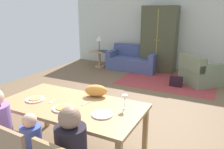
% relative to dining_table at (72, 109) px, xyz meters
% --- Properties ---
extents(ground_plane, '(7.15, 6.61, 0.02)m').
position_rel_dining_table_xyz_m(ground_plane, '(-0.02, 2.00, -0.70)').
color(ground_plane, brown).
extents(back_wall, '(7.15, 0.10, 2.70)m').
position_rel_dining_table_xyz_m(back_wall, '(-0.02, 5.36, 0.66)').
color(back_wall, beige).
rests_on(back_wall, ground_plane).
extents(dining_table, '(1.89, 0.96, 0.76)m').
position_rel_dining_table_xyz_m(dining_table, '(0.00, 0.00, 0.00)').
color(dining_table, '#A98452').
rests_on(dining_table, ground_plane).
extents(plate_near_man, '(0.25, 0.25, 0.02)m').
position_rel_dining_table_xyz_m(plate_near_man, '(-0.52, -0.12, 0.08)').
color(plate_near_man, silver).
rests_on(plate_near_man, dining_table).
extents(pizza_near_man, '(0.17, 0.17, 0.01)m').
position_rel_dining_table_xyz_m(pizza_near_man, '(-0.52, -0.12, 0.09)').
color(pizza_near_man, tan).
rests_on(pizza_near_man, plate_near_man).
extents(plate_near_child, '(0.25, 0.25, 0.02)m').
position_rel_dining_table_xyz_m(plate_near_child, '(0.00, -0.18, 0.08)').
color(plate_near_child, silver).
rests_on(plate_near_child, dining_table).
extents(pizza_near_child, '(0.17, 0.17, 0.01)m').
position_rel_dining_table_xyz_m(pizza_near_child, '(0.00, -0.18, 0.09)').
color(pizza_near_child, gold).
rests_on(pizza_near_child, plate_near_child).
extents(plate_near_woman, '(0.25, 0.25, 0.02)m').
position_rel_dining_table_xyz_m(plate_near_woman, '(0.52, -0.10, 0.08)').
color(plate_near_woman, silver).
rests_on(plate_near_woman, dining_table).
extents(wine_glass, '(0.07, 0.07, 0.19)m').
position_rel_dining_table_xyz_m(wine_glass, '(0.68, 0.18, 0.20)').
color(wine_glass, silver).
rests_on(wine_glass, dining_table).
extents(fork, '(0.06, 0.15, 0.01)m').
position_rel_dining_table_xyz_m(fork, '(-0.28, -0.05, 0.07)').
color(fork, silver).
rests_on(fork, dining_table).
extents(knife, '(0.06, 0.17, 0.01)m').
position_rel_dining_table_xyz_m(knife, '(0.17, 0.10, 0.07)').
color(knife, silver).
rests_on(knife, dining_table).
extents(person_man, '(0.30, 0.40, 1.11)m').
position_rel_dining_table_xyz_m(person_man, '(-0.52, -0.66, -0.18)').
color(person_man, '#353658').
rests_on(person_man, ground_plane).
extents(cat, '(0.35, 0.26, 0.17)m').
position_rel_dining_table_xyz_m(cat, '(0.15, 0.38, 0.15)').
color(cat, orange).
rests_on(cat, dining_table).
extents(area_rug, '(2.60, 1.80, 0.01)m').
position_rel_dining_table_xyz_m(area_rug, '(0.37, 3.89, -0.69)').
color(area_rug, '#983436').
rests_on(area_rug, ground_plane).
extents(couch, '(1.67, 0.86, 0.82)m').
position_rel_dining_table_xyz_m(couch, '(-1.00, 4.75, -0.39)').
color(couch, '#465283').
rests_on(couch, ground_plane).
extents(armchair, '(1.21, 1.21, 0.82)m').
position_rel_dining_table_xyz_m(armchair, '(1.20, 4.05, -0.37)').
color(armchair, '#6D7A5A').
rests_on(armchair, ground_plane).
extents(armoire, '(1.10, 0.59, 2.10)m').
position_rel_dining_table_xyz_m(armoire, '(-0.20, 4.97, 0.36)').
color(armoire, '#41432D').
rests_on(armoire, ground_plane).
extents(side_table, '(0.56, 0.56, 0.58)m').
position_rel_dining_table_xyz_m(side_table, '(-2.18, 4.49, -0.32)').
color(side_table, tan).
rests_on(side_table, ground_plane).
extents(table_lamp, '(0.26, 0.26, 0.54)m').
position_rel_dining_table_xyz_m(table_lamp, '(-2.18, 4.49, 0.32)').
color(table_lamp, '#45472F').
rests_on(table_lamp, side_table).
extents(book_lower, '(0.22, 0.16, 0.03)m').
position_rel_dining_table_xyz_m(book_lower, '(-1.97, 4.48, -0.10)').
color(book_lower, maroon).
rests_on(book_lower, side_table).
extents(book_upper, '(0.22, 0.16, 0.03)m').
position_rel_dining_table_xyz_m(book_upper, '(-1.96, 4.45, -0.07)').
color(book_upper, '#324C77').
rests_on(book_upper, book_lower).
extents(handbag, '(0.32, 0.16, 0.26)m').
position_rel_dining_table_xyz_m(handbag, '(0.69, 3.59, -0.56)').
color(handbag, black).
rests_on(handbag, ground_plane).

